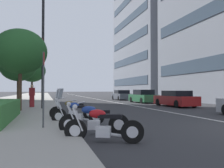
{
  "coord_description": "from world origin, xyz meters",
  "views": [
    {
      "loc": [
        -6.81,
        7.62,
        1.41
      ],
      "look_at": [
        10.39,
        2.94,
        1.85
      ],
      "focal_mm": 39.21,
      "sensor_mm": 36.0,
      "label": 1
    }
  ],
  "objects_px": {
    "motorcycle_under_tarp": "(93,121)",
    "street_lamp_with_banners": "(48,35)",
    "motorcycle_second_in_row": "(103,127)",
    "motorcycle_nearest_camera": "(77,114)",
    "street_tree_by_lamp_post": "(20,52)",
    "car_mid_block_traffic": "(122,95)",
    "street_tree_mid_sidewalk": "(32,71)",
    "pedestrian_on_plaza": "(32,96)",
    "street_tree_near_plaza_corner": "(18,66)",
    "car_lead_in_lane": "(143,97)",
    "motorcycle_by_sign_pole": "(72,111)",
    "car_approaching_light": "(175,99)",
    "parking_sign_by_curb": "(44,82)"
  },
  "relations": [
    {
      "from": "motorcycle_second_in_row",
      "to": "street_lamp_with_banners",
      "type": "height_order",
      "value": "street_lamp_with_banners"
    },
    {
      "from": "street_tree_near_plaza_corner",
      "to": "parking_sign_by_curb",
      "type": "bearing_deg",
      "value": -171.35
    },
    {
      "from": "street_lamp_with_banners",
      "to": "street_tree_mid_sidewalk",
      "type": "height_order",
      "value": "street_lamp_with_banners"
    },
    {
      "from": "motorcycle_under_tarp",
      "to": "street_tree_mid_sidewalk",
      "type": "height_order",
      "value": "street_tree_mid_sidewalk"
    },
    {
      "from": "motorcycle_nearest_camera",
      "to": "street_tree_mid_sidewalk",
      "type": "distance_m",
      "value": 22.05
    },
    {
      "from": "street_lamp_with_banners",
      "to": "motorcycle_nearest_camera",
      "type": "bearing_deg",
      "value": -171.87
    },
    {
      "from": "motorcycle_by_sign_pole",
      "to": "pedestrian_on_plaza",
      "type": "distance_m",
      "value": 7.88
    },
    {
      "from": "car_mid_block_traffic",
      "to": "pedestrian_on_plaza",
      "type": "height_order",
      "value": "pedestrian_on_plaza"
    },
    {
      "from": "street_tree_near_plaza_corner",
      "to": "street_tree_mid_sidewalk",
      "type": "height_order",
      "value": "street_tree_near_plaza_corner"
    },
    {
      "from": "motorcycle_second_in_row",
      "to": "pedestrian_on_plaza",
      "type": "distance_m",
      "value": 12.97
    },
    {
      "from": "street_tree_by_lamp_post",
      "to": "car_approaching_light",
      "type": "bearing_deg",
      "value": -77.29
    },
    {
      "from": "car_lead_in_lane",
      "to": "parking_sign_by_curb",
      "type": "xyz_separation_m",
      "value": [
        -16.7,
        10.53,
        1.02
      ]
    },
    {
      "from": "motorcycle_second_in_row",
      "to": "street_tree_by_lamp_post",
      "type": "xyz_separation_m",
      "value": [
        9.57,
        3.01,
        3.38
      ]
    },
    {
      "from": "street_tree_near_plaza_corner",
      "to": "street_lamp_with_banners",
      "type": "bearing_deg",
      "value": -159.78
    },
    {
      "from": "pedestrian_on_plaza",
      "to": "motorcycle_by_sign_pole",
      "type": "bearing_deg",
      "value": -174.88
    },
    {
      "from": "motorcycle_second_in_row",
      "to": "motorcycle_by_sign_pole",
      "type": "bearing_deg",
      "value": -63.21
    },
    {
      "from": "motorcycle_second_in_row",
      "to": "parking_sign_by_curb",
      "type": "height_order",
      "value": "parking_sign_by_curb"
    },
    {
      "from": "motorcycle_nearest_camera",
      "to": "street_lamp_with_banners",
      "type": "xyz_separation_m",
      "value": [
        7.47,
        1.07,
        4.85
      ]
    },
    {
      "from": "car_mid_block_traffic",
      "to": "street_tree_mid_sidewalk",
      "type": "distance_m",
      "value": 12.59
    },
    {
      "from": "street_lamp_with_banners",
      "to": "street_tree_by_lamp_post",
      "type": "bearing_deg",
      "value": 132.44
    },
    {
      "from": "motorcycle_under_tarp",
      "to": "street_tree_by_lamp_post",
      "type": "bearing_deg",
      "value": -54.2
    },
    {
      "from": "motorcycle_under_tarp",
      "to": "car_mid_block_traffic",
      "type": "xyz_separation_m",
      "value": [
        25.68,
        -9.0,
        0.24
      ]
    },
    {
      "from": "parking_sign_by_curb",
      "to": "pedestrian_on_plaza",
      "type": "height_order",
      "value": "parking_sign_by_curb"
    },
    {
      "from": "car_approaching_light",
      "to": "street_lamp_with_banners",
      "type": "distance_m",
      "value": 11.61
    },
    {
      "from": "motorcycle_under_tarp",
      "to": "street_lamp_with_banners",
      "type": "height_order",
      "value": "street_lamp_with_banners"
    },
    {
      "from": "motorcycle_under_tarp",
      "to": "street_tree_near_plaza_corner",
      "type": "distance_m",
      "value": 18.13
    },
    {
      "from": "motorcycle_under_tarp",
      "to": "street_tree_near_plaza_corner",
      "type": "bearing_deg",
      "value": -60.71
    },
    {
      "from": "street_lamp_with_banners",
      "to": "pedestrian_on_plaza",
      "type": "bearing_deg",
      "value": 35.79
    },
    {
      "from": "street_lamp_with_banners",
      "to": "car_approaching_light",
      "type": "bearing_deg",
      "value": -83.43
    },
    {
      "from": "motorcycle_under_tarp",
      "to": "street_tree_near_plaza_corner",
      "type": "relative_size",
      "value": 0.43
    },
    {
      "from": "motorcycle_under_tarp",
      "to": "street_lamp_with_banners",
      "type": "distance_m",
      "value": 11.15
    },
    {
      "from": "motorcycle_second_in_row",
      "to": "street_tree_mid_sidewalk",
      "type": "xyz_separation_m",
      "value": [
        25.25,
        3.12,
        3.38
      ]
    },
    {
      "from": "street_lamp_with_banners",
      "to": "motorcycle_under_tarp",
      "type": "bearing_deg",
      "value": -172.61
    },
    {
      "from": "street_tree_by_lamp_post",
      "to": "pedestrian_on_plaza",
      "type": "bearing_deg",
      "value": -9.78
    },
    {
      "from": "motorcycle_second_in_row",
      "to": "car_approaching_light",
      "type": "xyz_separation_m",
      "value": [
        12.34,
        -9.25,
        0.23
      ]
    },
    {
      "from": "motorcycle_second_in_row",
      "to": "car_mid_block_traffic",
      "type": "bearing_deg",
      "value": -84.71
    },
    {
      "from": "street_tree_mid_sidewalk",
      "to": "street_tree_by_lamp_post",
      "type": "bearing_deg",
      "value": -179.59
    },
    {
      "from": "motorcycle_second_in_row",
      "to": "motorcycle_nearest_camera",
      "type": "xyz_separation_m",
      "value": [
        3.65,
        0.25,
        0.03
      ]
    },
    {
      "from": "street_tree_by_lamp_post",
      "to": "motorcycle_nearest_camera",
      "type": "bearing_deg",
      "value": -155.02
    },
    {
      "from": "motorcycle_second_in_row",
      "to": "car_lead_in_lane",
      "type": "relative_size",
      "value": 0.45
    },
    {
      "from": "motorcycle_second_in_row",
      "to": "street_tree_near_plaza_corner",
      "type": "bearing_deg",
      "value": -53.91
    },
    {
      "from": "street_tree_near_plaza_corner",
      "to": "pedestrian_on_plaza",
      "type": "distance_m",
      "value": 6.63
    },
    {
      "from": "car_mid_block_traffic",
      "to": "pedestrian_on_plaza",
      "type": "distance_m",
      "value": 18.18
    },
    {
      "from": "motorcycle_under_tarp",
      "to": "motorcycle_by_sign_pole",
      "type": "relative_size",
      "value": 1.0
    },
    {
      "from": "car_lead_in_lane",
      "to": "street_tree_near_plaza_corner",
      "type": "height_order",
      "value": "street_tree_near_plaza_corner"
    },
    {
      "from": "street_tree_near_plaza_corner",
      "to": "pedestrian_on_plaza",
      "type": "bearing_deg",
      "value": -164.81
    },
    {
      "from": "motorcycle_second_in_row",
      "to": "car_approaching_light",
      "type": "relative_size",
      "value": 0.43
    },
    {
      "from": "car_approaching_light",
      "to": "pedestrian_on_plaza",
      "type": "height_order",
      "value": "pedestrian_on_plaza"
    },
    {
      "from": "motorcycle_by_sign_pole",
      "to": "street_lamp_with_banners",
      "type": "xyz_separation_m",
      "value": [
        5.96,
        1.05,
        4.85
      ]
    },
    {
      "from": "motorcycle_second_in_row",
      "to": "car_mid_block_traffic",
      "type": "relative_size",
      "value": 0.46
    }
  ]
}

